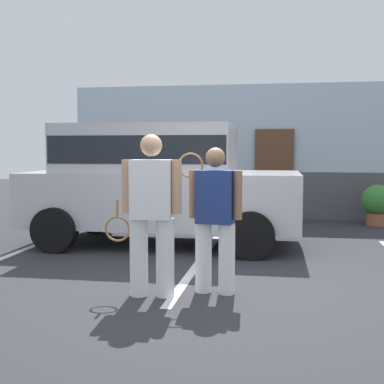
# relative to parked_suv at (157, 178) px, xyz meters

# --- Properties ---
(ground_plane) EXTENTS (40.00, 40.00, 0.00)m
(ground_plane) POSITION_rel_parked_suv_xyz_m (1.14, -2.80, -1.15)
(ground_plane) COLOR #2D2D33
(parking_stripe_0) EXTENTS (0.12, 4.40, 0.01)m
(parking_stripe_0) POSITION_rel_parked_suv_xyz_m (-2.02, -1.30, -1.14)
(parking_stripe_0) COLOR silver
(parking_stripe_0) RESTS_ON ground_plane
(parking_stripe_1) EXTENTS (0.12, 4.40, 0.01)m
(parking_stripe_1) POSITION_rel_parked_suv_xyz_m (0.93, -1.30, -1.14)
(parking_stripe_1) COLOR silver
(parking_stripe_1) RESTS_ON ground_plane
(house_frontage) EXTENTS (8.13, 0.40, 3.16)m
(house_frontage) POSITION_rel_parked_suv_xyz_m (1.15, 3.83, 0.34)
(house_frontage) COLOR silver
(house_frontage) RESTS_ON ground_plane
(parked_suv) EXTENTS (4.61, 2.19, 2.05)m
(parked_suv) POSITION_rel_parked_suv_xyz_m (0.00, 0.00, 0.00)
(parked_suv) COLOR #B7B7BC
(parked_suv) RESTS_ON ground_plane
(tennis_player_man) EXTENTS (0.92, 0.30, 1.80)m
(tennis_player_man) POSITION_rel_parked_suv_xyz_m (0.68, -3.05, -0.21)
(tennis_player_man) COLOR white
(tennis_player_man) RESTS_ON ground_plane
(tennis_player_woman) EXTENTS (0.75, 0.30, 1.66)m
(tennis_player_woman) POSITION_rel_parked_suv_xyz_m (1.36, -2.80, -0.28)
(tennis_player_woman) COLOR white
(tennis_player_woman) RESTS_ON ground_plane
(potted_plant_by_porch) EXTENTS (0.67, 0.67, 0.88)m
(potted_plant_by_porch) POSITION_rel_parked_suv_xyz_m (4.15, 2.94, -0.66)
(potted_plant_by_porch) COLOR #9E5638
(potted_plant_by_porch) RESTS_ON ground_plane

